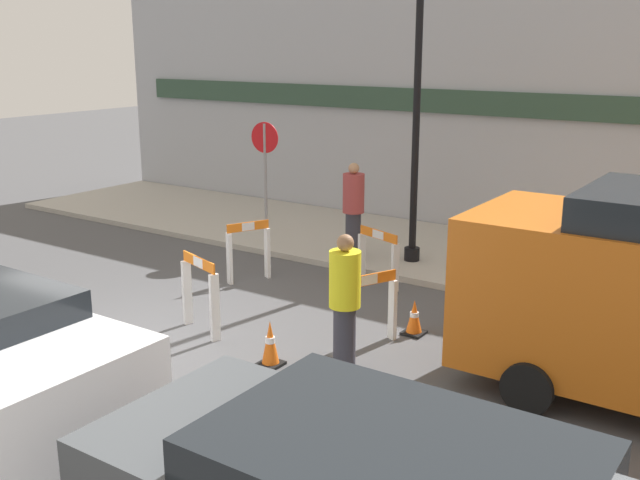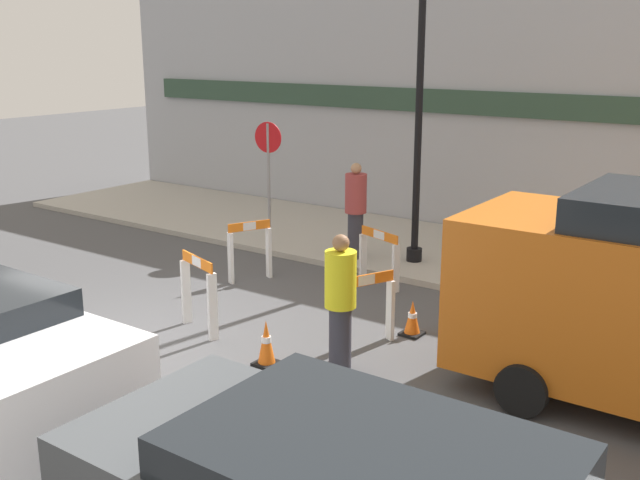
% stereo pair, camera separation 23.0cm
% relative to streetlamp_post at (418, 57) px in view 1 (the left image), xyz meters
% --- Properties ---
extents(ground_plane, '(60.00, 60.00, 0.00)m').
position_rel_streetlamp_post_xyz_m(ground_plane, '(-1.35, -5.48, -3.78)').
color(ground_plane, '#4C4C4F').
extents(sidewalk_slab, '(18.00, 3.88, 0.11)m').
position_rel_streetlamp_post_xyz_m(sidewalk_slab, '(-1.35, 0.96, -3.72)').
color(sidewalk_slab, '#ADA89E').
rests_on(sidewalk_slab, ground_plane).
extents(storefront_facade, '(18.00, 0.22, 5.50)m').
position_rel_streetlamp_post_xyz_m(storefront_facade, '(-1.35, 2.97, -1.02)').
color(storefront_facade, '#A3A8B2').
rests_on(storefront_facade, ground_plane).
extents(streetlamp_post, '(0.44, 0.44, 5.75)m').
position_rel_streetlamp_post_xyz_m(streetlamp_post, '(0.00, 0.00, 0.00)').
color(streetlamp_post, black).
rests_on(streetlamp_post, sidewalk_slab).
extents(stop_sign, '(0.60, 0.08, 2.43)m').
position_rel_streetlamp_post_xyz_m(stop_sign, '(-2.95, -0.60, -2.05)').
color(stop_sign, gray).
rests_on(stop_sign, sidewalk_slab).
extents(barricade_0, '(0.45, 0.76, 1.05)m').
position_rel_streetlamp_post_xyz_m(barricade_0, '(-1.93, -2.38, -3.22)').
color(barricade_0, white).
rests_on(barricade_0, ground_plane).
extents(barricade_1, '(0.87, 0.40, 1.12)m').
position_rel_streetlamp_post_xyz_m(barricade_1, '(-0.96, -4.62, -3.17)').
color(barricade_1, white).
rests_on(barricade_1, ground_plane).
extents(barricade_2, '(0.48, 0.86, 1.01)m').
position_rel_streetlamp_post_xyz_m(barricade_2, '(1.25, -3.68, -3.23)').
color(barricade_2, white).
rests_on(barricade_2, ground_plane).
extents(barricade_3, '(0.91, 0.42, 0.97)m').
position_rel_streetlamp_post_xyz_m(barricade_3, '(0.06, -1.36, -3.24)').
color(barricade_3, white).
rests_on(barricade_3, ground_plane).
extents(traffic_cone_0, '(0.30, 0.30, 0.74)m').
position_rel_streetlamp_post_xyz_m(traffic_cone_0, '(-0.71, -1.26, -3.42)').
color(traffic_cone_0, black).
rests_on(traffic_cone_0, ground_plane).
extents(traffic_cone_1, '(0.30, 0.30, 0.61)m').
position_rel_streetlamp_post_xyz_m(traffic_cone_1, '(0.56, -4.97, -3.49)').
color(traffic_cone_1, black).
rests_on(traffic_cone_1, ground_plane).
extents(traffic_cone_2, '(0.30, 0.30, 0.51)m').
position_rel_streetlamp_post_xyz_m(traffic_cone_2, '(1.59, -2.98, -3.53)').
color(traffic_cone_2, black).
rests_on(traffic_cone_2, ground_plane).
extents(person_worker, '(0.56, 0.56, 1.78)m').
position_rel_streetlamp_post_xyz_m(person_worker, '(1.42, -4.55, -2.83)').
color(person_worker, '#33333D').
rests_on(person_worker, ground_plane).
extents(person_pedestrian, '(0.53, 0.53, 1.79)m').
position_rel_streetlamp_post_xyz_m(person_pedestrian, '(-1.00, -0.45, -2.71)').
color(person_pedestrian, '#33333D').
rests_on(person_pedestrian, sidewalk_slab).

